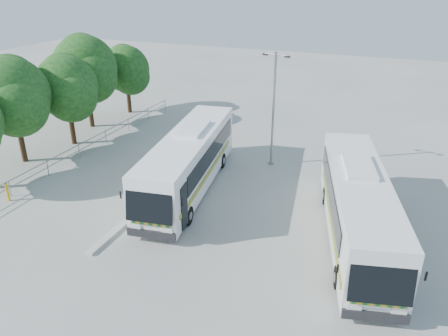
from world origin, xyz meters
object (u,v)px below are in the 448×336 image
at_px(tree_far_c, 67,87).
at_px(lamppost, 274,105).
at_px(coach_adjacent, 358,206).
at_px(bollard, 8,192).
at_px(tree_far_e, 127,69).
at_px(coach_main, 189,160).
at_px(tree_far_d, 86,68).
at_px(tree_far_b, 13,95).

xyz_separation_m(tree_far_c, lamppost, (14.57, 1.83, -0.20)).
height_order(coach_adjacent, lamppost, lamppost).
relative_size(coach_adjacent, bollard, 11.18).
distance_m(tree_far_e, coach_main, 16.56).
xyz_separation_m(tree_far_d, coach_adjacent, (21.95, -8.88, -3.02)).
xyz_separation_m(tree_far_d, tree_far_e, (0.68, 4.50, -0.93)).
relative_size(coach_adjacent, lamppost, 1.64).
relative_size(tree_far_b, tree_far_c, 1.07).
bearing_deg(lamppost, bollard, -128.19).
bearing_deg(bollard, tree_far_c, 105.85).
bearing_deg(coach_adjacent, lamppost, 117.40).
bearing_deg(tree_far_c, lamppost, 7.16).
bearing_deg(bollard, tree_far_b, 125.60).
bearing_deg(tree_far_c, bollard, -74.15).
bearing_deg(tree_far_c, tree_far_b, -102.91).
height_order(tree_far_b, tree_far_d, tree_far_d).
height_order(tree_far_d, bollard, tree_far_d).
bearing_deg(coach_main, coach_adjacent, -19.05).
relative_size(coach_main, bollard, 11.37).
relative_size(tree_far_b, coach_main, 0.57).
xyz_separation_m(tree_far_c, coach_adjacent, (20.76, -5.18, -2.46)).
bearing_deg(tree_far_e, lamppost, -22.90).
distance_m(tree_far_b, tree_far_e, 12.13).
height_order(tree_far_b, lamppost, lamppost).
relative_size(tree_far_c, tree_far_d, 0.88).
bearing_deg(lamppost, coach_main, -111.92).
xyz_separation_m(tree_far_c, bollard, (2.42, -8.53, -3.72)).
distance_m(tree_far_b, coach_main, 12.36).
relative_size(tree_far_e, lamppost, 0.81).
relative_size(tree_far_c, tree_far_e, 1.10).
bearing_deg(tree_far_b, tree_far_d, 92.23).
xyz_separation_m(tree_far_c, coach_main, (11.15, -3.39, -2.43)).
xyz_separation_m(tree_far_c, tree_far_e, (-0.51, 8.20, -0.37)).
distance_m(tree_far_c, tree_far_e, 8.22).
bearing_deg(coach_main, tree_far_e, 126.67).
bearing_deg(coach_adjacent, coach_main, 155.43).
bearing_deg(bollard, coach_adjacent, 10.35).
height_order(coach_main, bollard, coach_main).
relative_size(tree_far_b, lamppost, 0.95).
height_order(tree_far_b, tree_far_e, tree_far_b).
distance_m(tree_far_c, lamppost, 14.69).
bearing_deg(tree_far_d, coach_main, -29.89).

